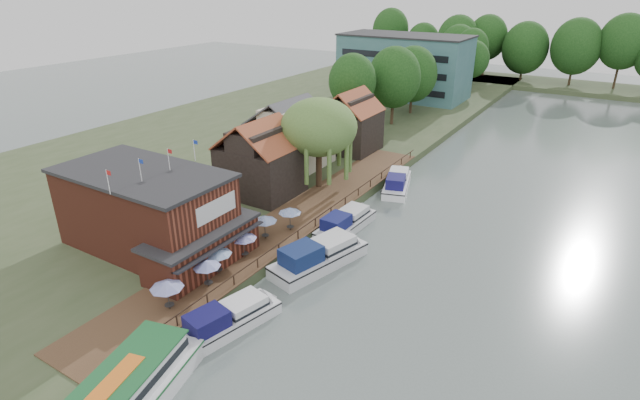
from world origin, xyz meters
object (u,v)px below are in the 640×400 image
Objects in this scene: cottage_b at (290,132)px; umbrella_1 at (207,273)px; pub at (162,215)px; willow at (319,144)px; umbrella_5 at (290,219)px; umbrella_0 at (168,295)px; cruiser_0 at (228,316)px; cruiser_3 at (397,180)px; cottage_c at (351,121)px; cottage_a at (260,158)px; swan at (140,375)px; umbrella_4 at (265,227)px; cruiser_2 at (346,220)px; hotel_block at (404,66)px; umbrella_3 at (244,245)px; umbrella_2 at (218,261)px; cruiser_1 at (319,253)px.

umbrella_1 is at bearing -67.75° from cottage_b.
willow is at bearing 80.07° from pub.
umbrella_0 is at bearing -91.09° from umbrella_5.
cruiser_3 is at bearing 103.70° from cruiser_0.
cottage_c is 0.82× the size of willow.
cottage_a reaches higher than pub.
cottage_c is at bearing 101.91° from swan.
umbrella_4 is 8.65m from cruiser_2.
cottage_c reaches higher than swan.
swan is at bearing -83.10° from umbrella_5.
cottage_b reaches higher than cruiser_3.
hotel_block is at bearing 117.04° from cruiser_0.
cruiser_0 is (19.01, -75.33, -6.04)m from hotel_block.
cruiser_2 is at bearing 58.48° from umbrella_4.
swan is at bearing -90.04° from cruiser_2.
umbrella_5 is at bearing -74.17° from cottage_c.
umbrella_5 is at bearing 86.22° from umbrella_3.
cottage_b reaches higher than umbrella_0.
umbrella_5 is at bearing 70.29° from umbrella_4.
cruiser_3 is at bearing 42.39° from willow.
umbrella_1 is at bearing 84.20° from umbrella_0.
willow is 4.39× the size of umbrella_3.
umbrella_2 is at bearing 105.61° from swan.
cottage_a is 6.80m from willow.
cruiser_1 is at bearing -72.81° from hotel_block.
willow is at bearing 100.37° from umbrella_3.
cruiser_2 is 12.75m from cruiser_3.
swan is (9.50, -11.04, -4.43)m from pub.
umbrella_4 is (6.11, 6.40, -2.36)m from pub.
cruiser_0 is at bearing -75.84° from hotel_block.
cottage_a is 0.92× the size of cruiser_2.
umbrella_0 is 4.67m from cruiser_0.
hotel_block is at bearing 97.13° from cottage_a.
cruiser_3 is (11.57, 11.45, -4.11)m from cottage_a.
cruiser_1 is (12.97, -8.55, -3.92)m from cottage_a.
cruiser_3 is at bearing 68.22° from pub.
cottage_a is 0.90× the size of cottage_b.
cottage_c is 14.46m from willow.
cottage_a is 23.13m from cruiser_0.
swan is (10.50, -26.04, -5.03)m from cottage_a.
cruiser_1 is (15.97, -18.55, -3.92)m from cottage_b.
willow is 4.26× the size of umbrella_0.
pub is 2.08× the size of cottage_b.
cottage_b is 0.92× the size of willow.
hotel_block is (-8.00, 71.00, 2.50)m from pub.
umbrella_2 is (10.53, -25.41, -2.96)m from cottage_b.
cottage_c is 3.58× the size of umbrella_4.
cruiser_2 is (10.59, 13.70, -3.52)m from pub.
umbrella_3 is (10.65, -22.21, -2.96)m from cottage_b.
cruiser_1 is at bearing -76.72° from cruiser_2.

